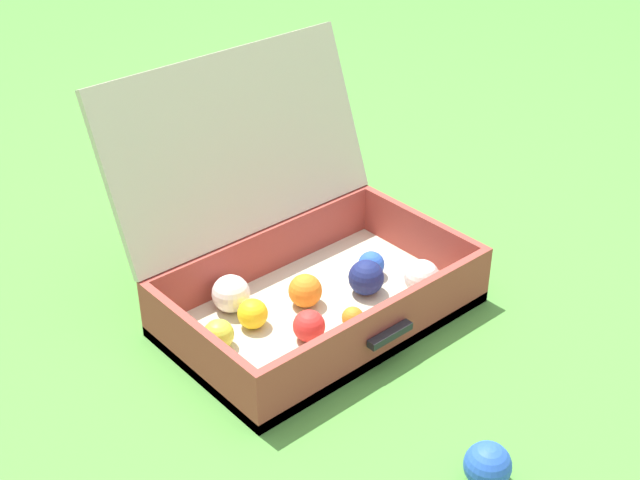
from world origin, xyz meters
TOP-DOWN VIEW (x-y plane):
  - ground_plane at (0.00, 0.00)m, footprint 16.00×16.00m
  - open_suitcase at (0.07, 0.10)m, footprint 0.65×0.57m
  - stray_ball_on_grass at (-0.03, -0.51)m, footprint 0.08×0.08m

SIDE VIEW (x-z plane):
  - ground_plane at x=0.00m, z-range 0.00..0.00m
  - stray_ball_on_grass at x=-0.03m, z-range 0.00..0.08m
  - open_suitcase at x=0.07m, z-range -0.14..0.37m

